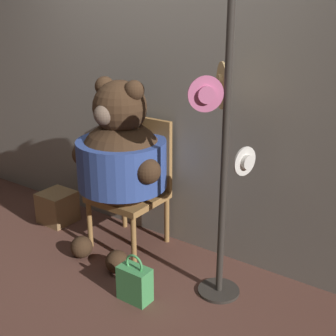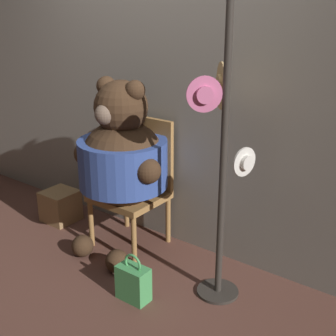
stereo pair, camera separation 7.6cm
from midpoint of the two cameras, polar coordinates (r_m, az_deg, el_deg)
ground_plane at (r=3.60m, az=-6.44°, el=-11.29°), size 14.00×14.00×0.00m
wall_back at (r=3.55m, az=-0.95°, el=12.56°), size 8.00×0.10×2.80m
chair at (r=3.67m, az=-4.65°, el=-1.56°), size 0.51×0.48×1.00m
teddy_bear at (r=3.45m, az=-6.39°, el=1.22°), size 0.80×0.71×1.34m
hat_display_rack at (r=2.89m, az=5.96°, el=0.71°), size 0.35×0.44×1.86m
handbag_on_ground at (r=3.13m, az=-4.80°, el=-13.80°), size 0.22×0.12×0.34m
wooden_crate at (r=4.23m, az=-13.83°, el=-4.64°), size 0.27×0.27×0.27m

